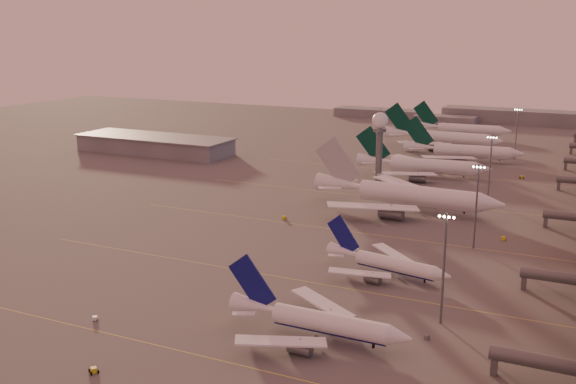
% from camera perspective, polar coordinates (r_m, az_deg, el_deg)
% --- Properties ---
extents(ground, '(700.00, 700.00, 0.00)m').
position_cam_1_polar(ground, '(173.12, -6.43, -7.51)').
color(ground, '#5E5B5B').
rests_on(ground, ground).
extents(taxiway_markings, '(180.00, 185.25, 0.02)m').
position_cam_1_polar(taxiway_markings, '(210.09, 8.74, -3.70)').
color(taxiway_markings, '#D5C84B').
rests_on(taxiway_markings, ground).
extents(hangar, '(82.00, 27.00, 8.50)m').
position_cam_1_polar(hangar, '(349.68, -11.20, 3.98)').
color(hangar, slate).
rests_on(hangar, ground).
extents(radar_tower, '(6.40, 6.40, 31.10)m').
position_cam_1_polar(radar_tower, '(272.21, 7.77, 4.90)').
color(radar_tower, slate).
rests_on(radar_tower, ground).
extents(mast_a, '(3.60, 0.56, 25.00)m').
position_cam_1_polar(mast_a, '(147.75, 13.06, -5.93)').
color(mast_a, slate).
rests_on(mast_a, ground).
extents(mast_b, '(3.60, 0.56, 25.00)m').
position_cam_1_polar(mast_b, '(200.12, 15.67, -0.86)').
color(mast_b, slate).
rests_on(mast_b, ground).
extents(mast_c, '(3.60, 0.56, 25.00)m').
position_cam_1_polar(mast_c, '(253.91, 16.73, 2.13)').
color(mast_c, slate).
rests_on(mast_c, ground).
extents(mast_d, '(3.60, 0.56, 25.00)m').
position_cam_1_polar(mast_d, '(342.18, 18.78, 4.89)').
color(mast_d, slate).
rests_on(mast_d, ground).
extents(distant_horizon, '(165.00, 37.50, 9.00)m').
position_cam_1_polar(distant_horizon, '(472.79, 15.08, 6.25)').
color(distant_horizon, slate).
rests_on(distant_horizon, ground).
extents(narrowbody_near, '(40.91, 32.69, 15.99)m').
position_cam_1_polar(narrowbody_near, '(141.31, 2.49, -11.11)').
color(narrowbody_near, white).
rests_on(narrowbody_near, ground).
extents(narrowbody_mid, '(35.55, 28.13, 14.00)m').
position_cam_1_polar(narrowbody_mid, '(176.59, 8.36, -6.16)').
color(narrowbody_mid, white).
rests_on(narrowbody_mid, ground).
extents(widebody_white, '(68.87, 55.10, 24.21)m').
position_cam_1_polar(widebody_white, '(238.79, 9.98, -0.56)').
color(widebody_white, white).
rests_on(widebody_white, ground).
extents(greentail_a, '(57.74, 46.41, 21.00)m').
position_cam_1_polar(greentail_a, '(293.21, 11.36, 1.97)').
color(greentail_a, white).
rests_on(greentail_a, ground).
extents(greentail_b, '(56.97, 45.81, 20.70)m').
position_cam_1_polar(greentail_b, '(332.41, 14.59, 3.17)').
color(greentail_b, white).
rests_on(greentail_b, ground).
extents(greentail_c, '(62.85, 50.79, 22.84)m').
position_cam_1_polar(greentail_c, '(366.81, 12.96, 4.30)').
color(greentail_c, white).
rests_on(greentail_c, ground).
extents(greentail_d, '(56.26, 45.35, 20.42)m').
position_cam_1_polar(greentail_d, '(404.04, 14.51, 5.01)').
color(greentail_d, white).
rests_on(greentail_d, ground).
extents(gsv_truck_a, '(5.17, 4.61, 2.07)m').
position_cam_1_polar(gsv_truck_a, '(155.84, -15.89, -10.07)').
color(gsv_truck_a, white).
rests_on(gsv_truck_a, ground).
extents(gsv_tug_near, '(3.88, 4.27, 1.05)m').
position_cam_1_polar(gsv_tug_near, '(134.58, -16.12, -14.32)').
color(gsv_tug_near, yellow).
rests_on(gsv_tug_near, ground).
extents(gsv_catering_a, '(4.67, 2.65, 3.63)m').
position_cam_1_polar(gsv_catering_a, '(144.32, 11.77, -11.48)').
color(gsv_catering_a, '#595C5E').
rests_on(gsv_catering_a, ground).
extents(gsv_tug_mid, '(4.61, 4.44, 1.15)m').
position_cam_1_polar(gsv_tug_mid, '(184.93, -3.83, -5.84)').
color(gsv_tug_mid, yellow).
rests_on(gsv_tug_mid, ground).
extents(gsv_truck_b, '(6.10, 3.69, 2.32)m').
position_cam_1_polar(gsv_truck_b, '(181.63, 12.40, -6.32)').
color(gsv_truck_b, white).
rests_on(gsv_truck_b, ground).
extents(gsv_truck_c, '(5.26, 6.32, 2.48)m').
position_cam_1_polar(gsv_truck_c, '(224.83, -0.23, -2.02)').
color(gsv_truck_c, yellow).
rests_on(gsv_truck_c, ground).
extents(gsv_catering_b, '(5.59, 2.95, 4.43)m').
position_cam_1_polar(gsv_catering_b, '(212.97, 17.87, -3.36)').
color(gsv_catering_b, yellow).
rests_on(gsv_catering_b, ground).
extents(gsv_tug_far, '(3.48, 4.16, 1.02)m').
position_cam_1_polar(gsv_tug_far, '(252.69, 8.13, -0.54)').
color(gsv_tug_far, white).
rests_on(gsv_tug_far, ground).
extents(gsv_tug_hangar, '(4.19, 2.93, 1.10)m').
position_cam_1_polar(gsv_tug_hangar, '(301.49, 19.18, 1.18)').
color(gsv_tug_hangar, yellow).
rests_on(gsv_tug_hangar, ground).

